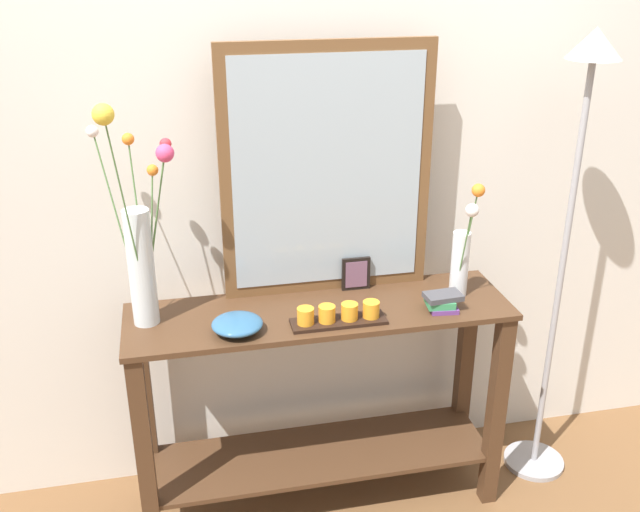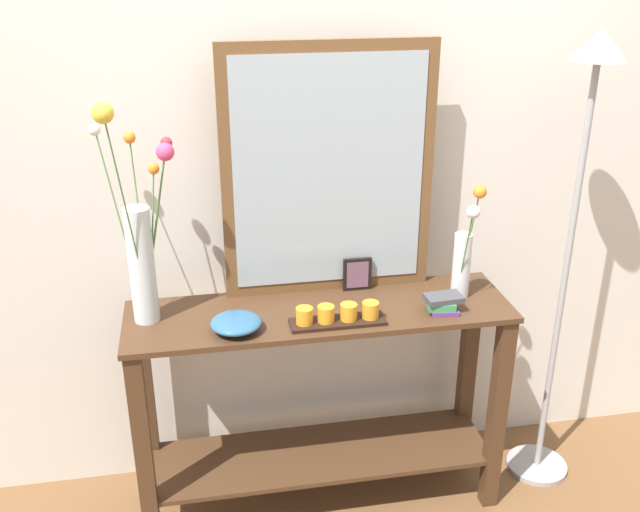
% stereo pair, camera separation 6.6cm
% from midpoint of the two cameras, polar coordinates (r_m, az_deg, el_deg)
% --- Properties ---
extents(ground_plane, '(7.00, 6.00, 0.02)m').
position_cam_midpoint_polar(ground_plane, '(2.95, 0.67, -18.56)').
color(ground_plane, brown).
extents(wall_back, '(6.40, 0.08, 2.70)m').
position_cam_midpoint_polar(wall_back, '(2.57, -0.52, 9.60)').
color(wall_back, silver).
rests_on(wall_back, ground).
extents(console_table, '(1.33, 0.38, 0.81)m').
position_cam_midpoint_polar(console_table, '(2.64, 0.72, -10.50)').
color(console_table, '#472D1C').
rests_on(console_table, ground).
extents(mirror_leaning, '(0.73, 0.03, 0.88)m').
position_cam_midpoint_polar(mirror_leaning, '(2.46, 1.46, 6.62)').
color(mirror_leaning, brown).
rests_on(mirror_leaning, console_table).
extents(tall_vase_left, '(0.26, 0.28, 0.75)m').
position_cam_midpoint_polar(tall_vase_left, '(2.35, -13.29, 0.97)').
color(tall_vase_left, silver).
rests_on(tall_vase_left, console_table).
extents(vase_right, '(0.08, 0.13, 0.43)m').
position_cam_midpoint_polar(vase_right, '(2.54, 12.05, 0.02)').
color(vase_right, silver).
rests_on(vase_right, console_table).
extents(candle_tray, '(0.32, 0.09, 0.07)m').
position_cam_midpoint_polar(candle_tray, '(2.38, 2.21, -4.76)').
color(candle_tray, black).
rests_on(candle_tray, console_table).
extents(picture_frame_small, '(0.10, 0.01, 0.12)m').
position_cam_midpoint_polar(picture_frame_small, '(2.59, 3.70, -1.46)').
color(picture_frame_small, black).
rests_on(picture_frame_small, console_table).
extents(decorative_bowl, '(0.17, 0.17, 0.05)m').
position_cam_midpoint_polar(decorative_bowl, '(2.34, -5.86, -5.30)').
color(decorative_bowl, '#2D5B84').
rests_on(decorative_bowl, console_table).
extents(book_stack, '(0.13, 0.10, 0.06)m').
position_cam_midpoint_polar(book_stack, '(2.49, 10.42, -3.69)').
color(book_stack, '#663884').
rests_on(book_stack, console_table).
extents(floor_lamp, '(0.24, 0.24, 1.73)m').
position_cam_midpoint_polar(floor_lamp, '(2.65, 20.40, 4.39)').
color(floor_lamp, '#9E9EA3').
rests_on(floor_lamp, ground).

